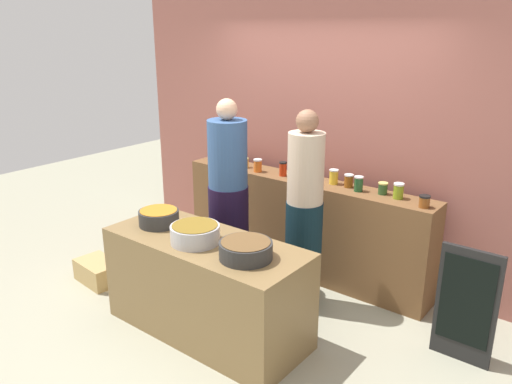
# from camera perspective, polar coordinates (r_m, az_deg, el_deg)

# --- Properties ---
(ground) EXTENTS (12.00, 12.00, 0.00)m
(ground) POSITION_cam_1_polar(r_m,az_deg,el_deg) (4.58, -2.78, -13.67)
(ground) COLOR #9B9A82
(storefront_wall) EXTENTS (4.80, 0.12, 3.00)m
(storefront_wall) POSITION_cam_1_polar(r_m,az_deg,el_deg) (5.16, 7.63, 7.79)
(storefront_wall) COLOR #97574D
(storefront_wall) RESTS_ON ground
(display_shelf) EXTENTS (2.70, 0.36, 0.99)m
(display_shelf) POSITION_cam_1_polar(r_m,az_deg,el_deg) (5.15, 5.17, -3.82)
(display_shelf) COLOR brown
(display_shelf) RESTS_ON ground
(prep_table) EXTENTS (1.70, 0.70, 0.82)m
(prep_table) POSITION_cam_1_polar(r_m,az_deg,el_deg) (4.19, -5.59, -10.58)
(prep_table) COLOR brown
(prep_table) RESTS_ON ground
(preserve_jar_0) EXTENTS (0.08, 0.08, 0.12)m
(preserve_jar_0) POSITION_cam_1_polar(r_m,az_deg,el_deg) (5.50, -1.81, 3.80)
(preserve_jar_0) COLOR orange
(preserve_jar_0) RESTS_ON display_shelf
(preserve_jar_1) EXTENTS (0.07, 0.07, 0.10)m
(preserve_jar_1) POSITION_cam_1_polar(r_m,az_deg,el_deg) (5.36, -1.23, 3.32)
(preserve_jar_1) COLOR gold
(preserve_jar_1) RESTS_ON display_shelf
(preserve_jar_2) EXTENTS (0.09, 0.09, 0.13)m
(preserve_jar_2) POSITION_cam_1_polar(r_m,az_deg,el_deg) (5.20, 0.20, 3.02)
(preserve_jar_2) COLOR orange
(preserve_jar_2) RESTS_ON display_shelf
(preserve_jar_3) EXTENTS (0.08, 0.08, 0.14)m
(preserve_jar_3) POSITION_cam_1_polar(r_m,az_deg,el_deg) (5.06, 3.06, 2.63)
(preserve_jar_3) COLOR red
(preserve_jar_3) RESTS_ON display_shelf
(preserve_jar_4) EXTENTS (0.09, 0.09, 0.14)m
(preserve_jar_4) POSITION_cam_1_polar(r_m,az_deg,el_deg) (4.85, 8.77, 1.72)
(preserve_jar_4) COLOR gold
(preserve_jar_4) RESTS_ON display_shelf
(preserve_jar_5) EXTENTS (0.09, 0.09, 0.12)m
(preserve_jar_5) POSITION_cam_1_polar(r_m,az_deg,el_deg) (4.78, 10.42, 1.26)
(preserve_jar_5) COLOR brown
(preserve_jar_5) RESTS_ON display_shelf
(preserve_jar_6) EXTENTS (0.08, 0.08, 0.14)m
(preserve_jar_6) POSITION_cam_1_polar(r_m,az_deg,el_deg) (4.67, 11.50, 0.92)
(preserve_jar_6) COLOR #204E27
(preserve_jar_6) RESTS_ON display_shelf
(preserve_jar_7) EXTENTS (0.09, 0.09, 0.11)m
(preserve_jar_7) POSITION_cam_1_polar(r_m,az_deg,el_deg) (4.64, 14.13, 0.40)
(preserve_jar_7) COLOR #294B23
(preserve_jar_7) RESTS_ON display_shelf
(preserve_jar_8) EXTENTS (0.09, 0.09, 0.14)m
(preserve_jar_8) POSITION_cam_1_polar(r_m,az_deg,el_deg) (4.55, 15.78, 0.12)
(preserve_jar_8) COLOR olive
(preserve_jar_8) RESTS_ON display_shelf
(preserve_jar_9) EXTENTS (0.09, 0.09, 0.10)m
(preserve_jar_9) POSITION_cam_1_polar(r_m,az_deg,el_deg) (4.40, 18.48, -1.01)
(preserve_jar_9) COLOR brown
(preserve_jar_9) RESTS_ON display_shelf
(cooking_pot_left) EXTENTS (0.34, 0.34, 0.13)m
(cooking_pot_left) POSITION_cam_1_polar(r_m,az_deg,el_deg) (4.34, -10.90, -2.85)
(cooking_pot_left) COLOR #2D2D2D
(cooking_pot_left) RESTS_ON prep_table
(cooking_pot_center) EXTENTS (0.39, 0.39, 0.15)m
(cooking_pot_center) POSITION_cam_1_polar(r_m,az_deg,el_deg) (3.95, -6.89, -4.70)
(cooking_pot_center) COLOR #B7B7BC
(cooking_pot_center) RESTS_ON prep_table
(cooking_pot_right) EXTENTS (0.39, 0.39, 0.13)m
(cooking_pot_right) POSITION_cam_1_polar(r_m,az_deg,el_deg) (3.67, -1.16, -6.56)
(cooking_pot_right) COLOR #2D2D2D
(cooking_pot_right) RESTS_ON prep_table
(cook_with_tongs) EXTENTS (0.38, 0.38, 1.82)m
(cook_with_tongs) POSITION_cam_1_polar(r_m,az_deg,el_deg) (4.74, -3.12, -1.48)
(cook_with_tongs) COLOR black
(cook_with_tongs) RESTS_ON ground
(cook_in_cap) EXTENTS (0.32, 0.32, 1.78)m
(cook_in_cap) POSITION_cam_1_polar(r_m,az_deg,el_deg) (4.40, 5.46, -3.23)
(cook_in_cap) COLOR black
(cook_in_cap) RESTS_ON ground
(bread_crate) EXTENTS (0.49, 0.35, 0.22)m
(bread_crate) POSITION_cam_1_polar(r_m,az_deg,el_deg) (5.30, -17.34, -8.54)
(bread_crate) COLOR tan
(bread_crate) RESTS_ON ground
(chalkboard_sign) EXTENTS (0.44, 0.05, 0.91)m
(chalkboard_sign) POSITION_cam_1_polar(r_m,az_deg,el_deg) (4.12, 22.61, -11.75)
(chalkboard_sign) COLOR black
(chalkboard_sign) RESTS_ON ground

